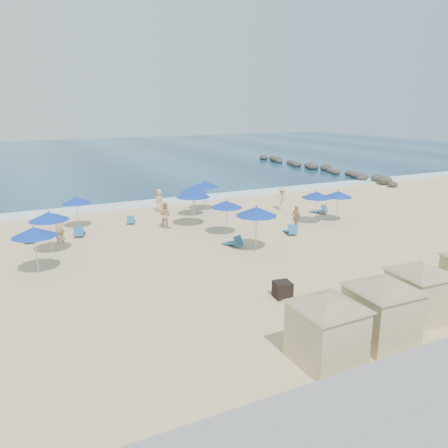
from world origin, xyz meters
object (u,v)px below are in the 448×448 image
Objects in this scene: trash_bin at (283,290)px; umbrella_0 at (34,232)px; beachgoer_0 at (59,228)px; umbrella_9 at (317,195)px; beachgoer_3 at (282,199)px; cabana_2 at (420,283)px; beachgoer_2 at (296,217)px; umbrella_1 at (49,216)px; umbrella_4 at (256,211)px; umbrella_7 at (205,184)px; cabana_1 at (382,301)px; umbrella_3 at (193,193)px; beachgoer_4 at (159,200)px; umbrella_8 at (338,194)px; beachgoer_1 at (165,215)px; rock_jetty at (318,168)px; umbrella_6 at (227,204)px; umbrella_2 at (76,200)px; cabana_0 at (327,319)px; umbrella_5 at (194,189)px.

umbrella_0 is (-9.21, 7.69, 1.77)m from trash_bin.
umbrella_9 is at bearing -41.12° from beachgoer_0.
beachgoer_3 is (16.80, 1.30, -0.01)m from beachgoer_0.
cabana_2 reaches higher than beachgoer_2.
umbrella_1 is at bearing 144.83° from beachgoer_3.
umbrella_1 is (-11.87, 14.51, 0.67)m from cabana_2.
beachgoer_3 is at bearing 18.38° from umbrella_0.
cabana_2 is 18.58m from beachgoer_3.
umbrella_9 is (6.76, 3.32, -0.26)m from umbrella_4.
umbrella_7 is (12.85, 8.61, -0.03)m from umbrella_0.
umbrella_1 is at bearing 72.21° from umbrella_0.
cabana_1 reaches higher than umbrella_3.
cabana_2 is 21.71m from beachgoer_4.
beachgoer_4 is at bearing 39.10° from umbrella_1.
beachgoer_1 is at bearing 161.75° from umbrella_8.
rock_jetty is at bearing 57.29° from cabana_2.
umbrella_9 is at bearing -2.43° from umbrella_6.
trash_bin is 0.30× the size of umbrella_9.
umbrella_9 is 10.50m from beachgoer_1.
umbrella_0 is 8.29m from umbrella_2.
umbrella_9 is at bearing 101.32° from beachgoer_2.
beachgoer_3 is (10.67, 18.48, -0.61)m from cabana_0.
cabana_2 is at bearing -16.35° from beachgoer_2.
beachgoer_3 is (7.03, 7.89, -1.42)m from umbrella_4.
umbrella_3 is at bearing 24.60° from umbrella_0.
umbrella_6 is (1.10, -2.85, -0.29)m from umbrella_3.
cabana_1 is at bearing -159.58° from beachgoer_3.
umbrella_2 is at bearing 109.75° from cabana_1.
rock_jetty is 39.45m from trash_bin.
umbrella_6 is 8.29m from beachgoer_4.
cabana_0 is at bearing -76.97° from umbrella_2.
beachgoer_4 is at bearing -153.43° from rock_jetty.
cabana_0 is 2.36× the size of beachgoer_4.
beachgoer_3 is (5.57, 17.71, -0.57)m from cabana_2.
beachgoer_4 is at bearing 98.84° from cabana_2.
cabana_2 reaches higher than umbrella_0.
cabana_0 is 1.03× the size of cabana_2.
rock_jetty is 27.84m from umbrella_5.
umbrella_8 is at bearing 40.88° from beachgoer_4.
beachgoer_1 is (-26.33, -17.22, 0.53)m from rock_jetty.
umbrella_6 reaches higher than beachgoer_1.
umbrella_4 reaches higher than umbrella_0.
trash_bin is at bearing 102.48° from cabana_1.
umbrella_2 reaches higher than beachgoer_2.
umbrella_4 is 1.17× the size of umbrella_8.
umbrella_1 is 11.06m from beachgoer_4.
umbrella_0 is 1.35× the size of beachgoer_3.
umbrella_4 is 3.62m from umbrella_6.
rock_jetty is 25.75m from umbrella_8.
umbrella_0 is at bearing 121.89° from cabana_0.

